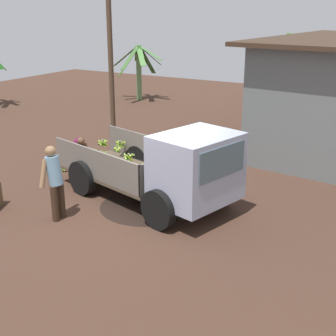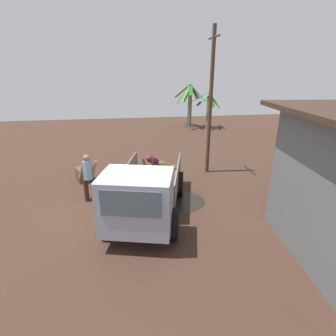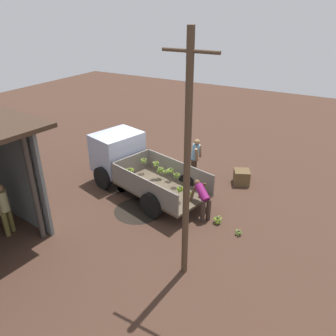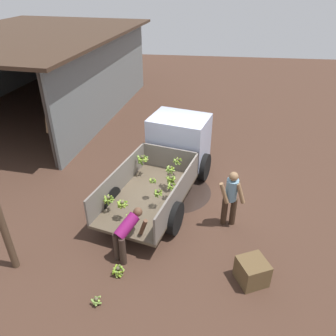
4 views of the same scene
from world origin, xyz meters
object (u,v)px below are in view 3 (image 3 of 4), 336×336
Objects in this scene: person_worker_loading at (202,197)px; wooden_crate_0 at (242,177)px; banana_bunch_on_ground_0 at (239,232)px; person_foreground_visitor at (195,157)px; cargo_truck at (127,160)px; banana_bunch_on_ground_1 at (218,220)px; utility_pole at (187,165)px; person_bystander_near_shed at (4,207)px.

person_worker_loading is 2.82m from wooden_crate_0.
person_worker_loading is 1.53m from banana_bunch_on_ground_0.
wooden_crate_0 is (-1.77, -0.43, -0.63)m from person_foreground_visitor.
person_foreground_visitor is 3.89m from banana_bunch_on_ground_0.
person_worker_loading is at bearing 81.70° from wooden_crate_0.
cargo_truck reaches higher than person_worker_loading.
cargo_truck is 3.02× the size of person_foreground_visitor.
wooden_crate_0 reaches higher than banana_bunch_on_ground_1.
wooden_crate_0 is (0.23, -5.19, -2.73)m from utility_pole.
person_bystander_near_shed is 7.31× the size of banana_bunch_on_ground_0.
wooden_crate_0 is at bearing -147.27° from person_bystander_near_shed.
utility_pole is 5.00× the size of person_worker_loading.
person_bystander_near_shed is at bearing 52.01° from wooden_crate_0.
person_bystander_near_shed is (4.61, 3.66, 0.22)m from person_worker_loading.
utility_pole reaches higher than person_foreground_visitor.
utility_pole is at bearing 173.86° from person_bystander_near_shed.
cargo_truck is at bearing -11.81° from banana_bunch_on_ground_0.
wooden_crate_0 is (-5.01, -6.41, -0.65)m from person_bystander_near_shed.
cargo_truck is 8.62× the size of wooden_crate_0.
person_worker_loading is at bearing -65.49° from person_foreground_visitor.
banana_bunch_on_ground_0 is (-1.36, 0.33, -0.61)m from person_worker_loading.
cargo_truck is 4.22× the size of person_worker_loading.
banana_bunch_on_ground_1 is at bearing -164.85° from person_bystander_near_shed.
person_worker_loading is at bearing -13.78° from banana_bunch_on_ground_0.
cargo_truck is 3.46m from person_worker_loading.
wooden_crate_0 is (-0.40, -2.76, -0.43)m from person_worker_loading.
wooden_crate_0 is at bearing -72.75° from banana_bunch_on_ground_0.
banana_bunch_on_ground_0 is 0.40× the size of wooden_crate_0.
person_foreground_visitor is 1.93m from wooden_crate_0.
person_worker_loading is at bearing -8.62° from banana_bunch_on_ground_1.
person_foreground_visitor is 2.86× the size of wooden_crate_0.
person_worker_loading reaches higher than banana_bunch_on_ground_1.
cargo_truck is at bearing -125.00° from person_bystander_near_shed.
cargo_truck reaches higher than person_foreground_visitor.
person_bystander_near_shed reaches higher than banana_bunch_on_ground_0.
person_foreground_visitor is 1.40× the size of person_worker_loading.
person_worker_loading is (0.63, -2.43, -2.30)m from utility_pole.
utility_pole is 5.76m from person_bystander_near_shed.
utility_pole is at bearing 70.78° from banana_bunch_on_ground_0.
person_bystander_near_shed is 6.88m from banana_bunch_on_ground_0.
cargo_truck is 2.93× the size of person_bystander_near_shed.
wooden_crate_0 is at bearing -63.22° from person_worker_loading.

